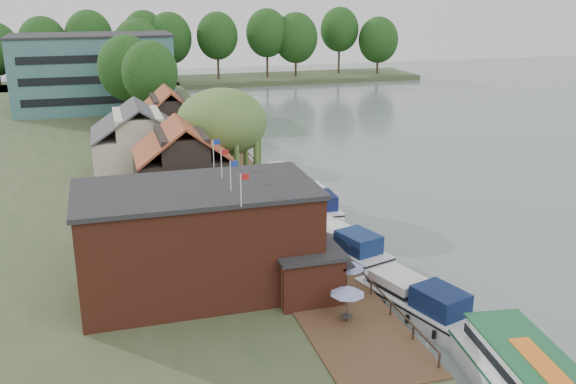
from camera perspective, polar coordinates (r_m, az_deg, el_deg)
ground at (r=49.83m, az=10.65°, el=-6.74°), size 260.00×260.00×0.00m
land_bank at (r=78.20m, az=-22.19°, el=1.67°), size 50.00×140.00×1.00m
quay_deck at (r=55.37m, az=-1.40°, el=-2.71°), size 6.00×50.00×0.10m
quay_rail at (r=56.38m, az=1.11°, el=-1.84°), size 0.20×49.00×1.00m
pub at (r=42.82m, az=-5.37°, el=-3.91°), size 20.00×11.00×7.30m
hotel_block at (r=110.92m, az=-16.90°, el=10.15°), size 25.40×12.40×12.30m
cottage_a at (r=56.57m, az=-9.36°, el=1.98°), size 8.60×7.60×8.50m
cottage_b at (r=65.98m, az=-13.09°, el=4.01°), size 9.60×8.60×8.50m
cottage_c at (r=75.04m, az=-10.51°, el=5.81°), size 7.60×7.60×8.50m
willow at (r=61.77m, az=-5.87°, el=4.38°), size 8.60×8.60×10.43m
umbrella_0 at (r=39.19m, az=5.27°, el=-9.86°), size 2.13×2.13×2.38m
umbrella_1 at (r=42.54m, az=5.24°, el=-7.53°), size 2.30×2.30×2.38m
umbrella_2 at (r=46.20m, az=2.86°, el=-5.35°), size 2.38×2.38×2.38m
umbrella_3 at (r=48.55m, az=2.32°, el=-4.17°), size 2.07×2.07×2.38m
umbrella_4 at (r=52.79m, az=0.36°, el=-2.31°), size 2.25×2.25×2.38m
cruiser_0 at (r=42.86m, az=11.36°, el=-9.11°), size 6.34×11.08×2.58m
cruiser_1 at (r=50.98m, az=4.84°, el=-4.34°), size 6.29×11.02×2.57m
cruiser_2 at (r=60.69m, az=2.51°, el=-0.70°), size 3.60×10.09×2.42m
cruiser_3 at (r=69.41m, az=-0.49°, el=1.57°), size 3.25×9.02×2.12m
swan at (r=39.06m, az=12.20°, el=-13.80°), size 0.44×0.44×0.44m
bank_tree_0 at (r=84.64m, az=-12.06°, el=8.64°), size 7.05×7.05×13.11m
bank_tree_1 at (r=92.78m, az=-14.05°, el=9.34°), size 7.88×7.88×13.32m
bank_tree_2 at (r=98.98m, az=-14.32°, el=9.65°), size 7.37×7.37×12.73m
bank_tree_3 at (r=119.05m, az=-13.42°, el=11.27°), size 7.91×7.91×13.86m
bank_tree_4 at (r=128.39m, az=-14.18°, el=10.82°), size 6.18×6.18×10.14m
bank_tree_5 at (r=133.38m, az=-13.22°, el=11.91°), size 8.89×8.89×13.74m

